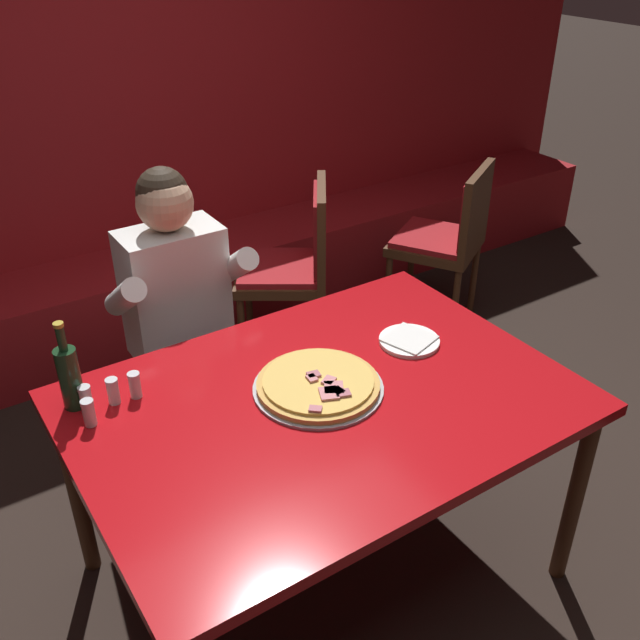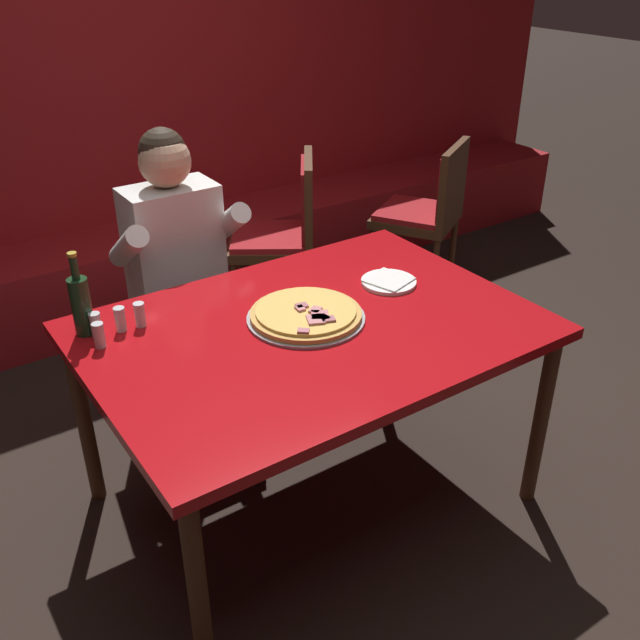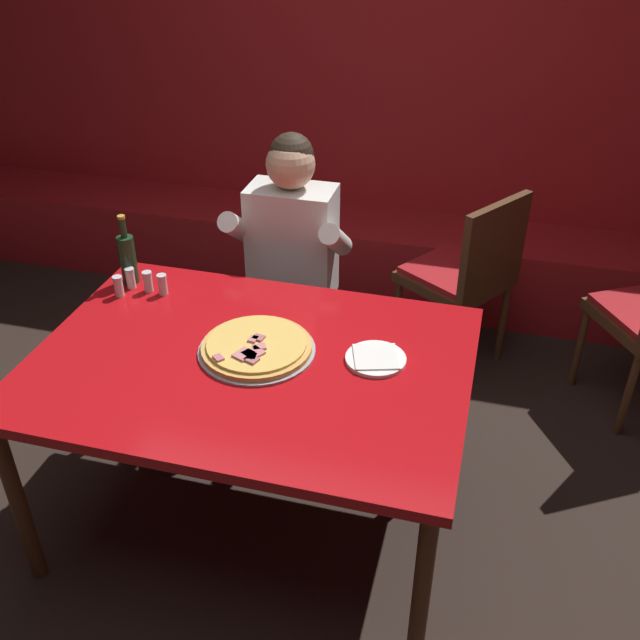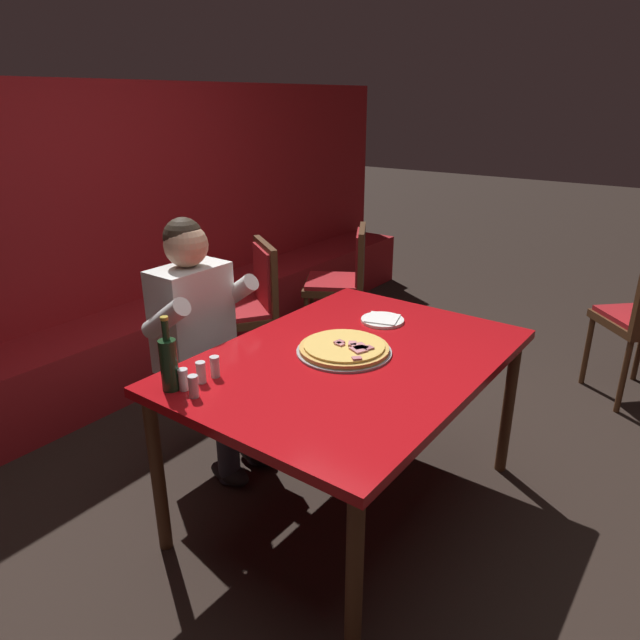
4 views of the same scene
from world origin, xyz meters
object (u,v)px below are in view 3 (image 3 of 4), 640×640
pizza (257,347)px  shaker_parmesan (119,287)px  shaker_red_pepper_flakes (163,285)px  diner_seated_blue_shirt (287,266)px  beer_bottle (128,257)px  dining_chair_far_right (469,269)px  main_dining_table (251,374)px  plate_white_paper (376,359)px  shaker_black_pepper (148,282)px  shaker_oregano (131,279)px

pizza → shaker_parmesan: bearing=161.1°
shaker_red_pepper_flakes → diner_seated_blue_shirt: bearing=51.6°
beer_bottle → diner_seated_blue_shirt: size_ratio=0.23×
pizza → shaker_red_pepper_flakes: size_ratio=4.78×
dining_chair_far_right → beer_bottle: bearing=-146.9°
main_dining_table → plate_white_paper: 0.44m
pizza → shaker_black_pepper: size_ratio=4.78×
beer_bottle → dining_chair_far_right: (1.31, 0.85, -0.32)m
pizza → dining_chair_far_right: (0.65, 1.19, -0.23)m
shaker_oregano → shaker_parmesan: 0.07m
plate_white_paper → diner_seated_blue_shirt: bearing=127.8°
beer_bottle → diner_seated_blue_shirt: 0.70m
main_dining_table → plate_white_paper: (0.42, 0.10, 0.08)m
plate_white_paper → shaker_black_pepper: 0.99m
dining_chair_far_right → shaker_parmesan: bearing=-143.3°
beer_bottle → pizza: bearing=-27.1°
shaker_red_pepper_flakes → beer_bottle: bearing=161.3°
plate_white_paper → shaker_black_pepper: (-0.97, 0.23, 0.03)m
shaker_parmesan → diner_seated_blue_shirt: (0.53, 0.52, -0.10)m
plate_white_paper → beer_bottle: size_ratio=0.72×
beer_bottle → shaker_oregano: (0.02, -0.04, -0.07)m
shaker_black_pepper → shaker_parmesan: bearing=-146.1°
pizza → shaker_black_pepper: 0.62m
diner_seated_blue_shirt → shaker_parmesan: bearing=-135.4°
shaker_oregano → main_dining_table: bearing=-28.5°
shaker_oregano → dining_chair_far_right: (1.29, 0.90, -0.25)m
shaker_black_pepper → shaker_oregano: bearing=174.3°
shaker_red_pepper_flakes → diner_seated_blue_shirt: (0.37, 0.46, -0.10)m
plate_white_paper → shaker_parmesan: shaker_parmesan is taller
shaker_parmesan → main_dining_table: bearing=-22.7°
main_dining_table → diner_seated_blue_shirt: diner_seated_blue_shirt is taller
plate_white_paper → dining_chair_far_right: bearing=78.1°
main_dining_table → beer_bottle: size_ratio=5.16×
pizza → beer_bottle: beer_bottle is taller
beer_bottle → shaker_red_pepper_flakes: bearing=-18.7°
shaker_oregano → pizza: bearing=-24.9°
beer_bottle → shaker_oregano: beer_bottle is taller
diner_seated_blue_shirt → main_dining_table: bearing=-81.8°
main_dining_table → shaker_black_pepper: size_ratio=17.51×
shaker_red_pepper_flakes → diner_seated_blue_shirt: diner_seated_blue_shirt is taller
diner_seated_blue_shirt → dining_chair_far_right: diner_seated_blue_shirt is taller
shaker_oregano → shaker_parmesan: (-0.01, -0.07, 0.00)m
dining_chair_far_right → shaker_oregano: bearing=-145.1°
shaker_red_pepper_flakes → pizza: bearing=-29.8°
main_dining_table → pizza: size_ratio=3.66×
shaker_oregano → dining_chair_far_right: 1.59m
main_dining_table → shaker_oregano: bearing=151.5°
main_dining_table → shaker_parmesan: bearing=157.3°
main_dining_table → shaker_oregano: size_ratio=17.51×
pizza → shaker_parmesan: 0.69m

